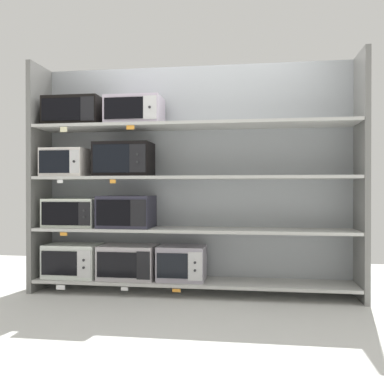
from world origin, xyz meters
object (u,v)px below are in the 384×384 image
at_px(microwave_4, 127,212).
at_px(microwave_7, 74,112).
at_px(microwave_8, 135,111).
at_px(microwave_1, 128,262).
at_px(microwave_5, 68,163).
at_px(microwave_0, 73,260).
at_px(microwave_3, 72,213).
at_px(microwave_6, 124,160).
at_px(microwave_2, 182,263).

bearing_deg(microwave_4, microwave_7, 179.99).
bearing_deg(microwave_8, microwave_7, -180.00).
relative_size(microwave_1, microwave_4, 1.07).
bearing_deg(microwave_5, microwave_0, 0.36).
xyz_separation_m(microwave_0, microwave_3, (-0.00, -0.00, 0.49)).
bearing_deg(microwave_8, microwave_1, 179.94).
distance_m(microwave_3, microwave_5, 0.51).
bearing_deg(microwave_1, microwave_5, -179.98).
bearing_deg(microwave_6, microwave_4, 0.29).
distance_m(microwave_2, microwave_3, 1.23).
xyz_separation_m(microwave_0, microwave_6, (0.54, -0.00, 1.02)).
distance_m(microwave_0, microwave_7, 1.51).
bearing_deg(microwave_7, microwave_3, -179.36).
height_order(microwave_0, microwave_2, microwave_2).
height_order(microwave_2, microwave_5, microwave_5).
relative_size(microwave_0, microwave_5, 1.24).
distance_m(microwave_4, microwave_5, 0.79).
height_order(microwave_3, microwave_7, microwave_7).
xyz_separation_m(microwave_2, microwave_6, (-0.58, -0.00, 1.02)).
xyz_separation_m(microwave_2, microwave_4, (-0.56, -0.00, 0.50)).
relative_size(microwave_4, microwave_5, 1.19).
xyz_separation_m(microwave_6, microwave_8, (0.11, 0.00, 0.48)).
relative_size(microwave_3, microwave_4, 1.03).
bearing_deg(microwave_1, microwave_8, -0.06).
bearing_deg(microwave_4, microwave_8, 0.08).
bearing_deg(microwave_0, microwave_8, -0.01).
relative_size(microwave_5, microwave_7, 0.76).
height_order(microwave_1, microwave_8, microwave_8).
distance_m(microwave_2, microwave_6, 1.17).
bearing_deg(microwave_2, microwave_6, -179.96).
bearing_deg(microwave_1, microwave_6, -179.57).
xyz_separation_m(microwave_7, microwave_8, (0.63, 0.00, -0.01)).
bearing_deg(microwave_3, microwave_5, 179.93).
height_order(microwave_6, microwave_8, microwave_8).
height_order(microwave_7, microwave_8, microwave_7).
height_order(microwave_1, microwave_7, microwave_7).
bearing_deg(microwave_6, microwave_1, 0.43).
bearing_deg(microwave_7, microwave_2, 0.01).
relative_size(microwave_4, microwave_6, 0.93).
bearing_deg(microwave_6, microwave_7, 179.98).
bearing_deg(microwave_3, microwave_4, 0.02).
bearing_deg(microwave_5, microwave_2, 0.02).
xyz_separation_m(microwave_6, microwave_7, (-0.52, 0.00, 0.49)).
height_order(microwave_3, microwave_5, microwave_5).
bearing_deg(microwave_3, microwave_0, 5.94).
xyz_separation_m(microwave_4, microwave_5, (-0.62, -0.00, 0.49)).
relative_size(microwave_4, microwave_7, 0.91).
bearing_deg(microwave_8, microwave_0, 179.99).
height_order(microwave_0, microwave_1, same).
distance_m(microwave_3, microwave_8, 1.21).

